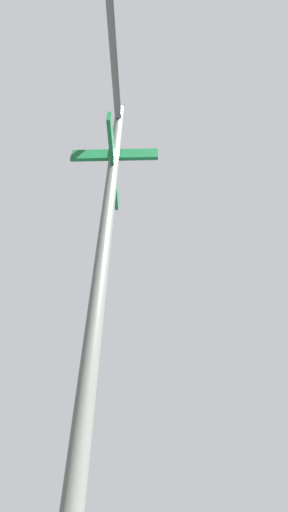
{
  "coord_description": "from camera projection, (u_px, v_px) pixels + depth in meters",
  "views": [
    {
      "loc": [
        -6.27,
        -4.93,
        1.09
      ],
      "look_at": [
        -7.39,
        -6.91,
        3.39
      ],
      "focal_mm": 24.65,
      "sensor_mm": 36.0,
      "label": 1
    }
  ],
  "objects": [
    {
      "name": "traffic_signal_near",
      "position": [
        101.0,
        67.0,
        2.94
      ],
      "size": [
        1.84,
        2.79,
        6.09
      ],
      "color": "#474C47",
      "rests_on": "ground_plane"
    }
  ]
}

